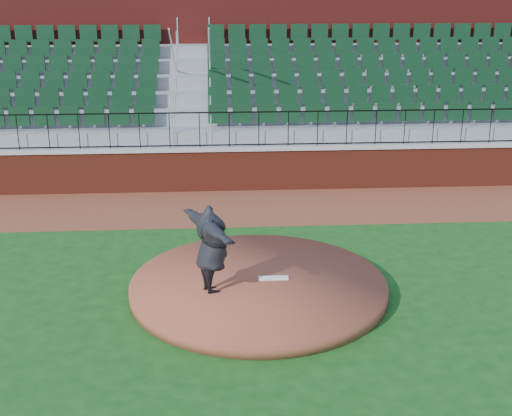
% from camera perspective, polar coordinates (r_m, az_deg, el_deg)
% --- Properties ---
extents(ground, '(90.00, 90.00, 0.00)m').
position_cam_1_polar(ground, '(13.86, 0.39, -7.12)').
color(ground, '#144915').
rests_on(ground, ground).
extents(warning_track, '(34.00, 3.20, 0.01)m').
position_cam_1_polar(warning_track, '(18.84, -0.74, 0.13)').
color(warning_track, brown).
rests_on(warning_track, ground).
extents(field_wall, '(34.00, 0.35, 1.20)m').
position_cam_1_polar(field_wall, '(20.19, -0.97, 3.19)').
color(field_wall, maroon).
rests_on(field_wall, ground).
extents(wall_cap, '(34.00, 0.45, 0.10)m').
position_cam_1_polar(wall_cap, '(20.03, -0.98, 4.98)').
color(wall_cap, '#B7B7B7').
rests_on(wall_cap, field_wall).
extents(wall_railing, '(34.00, 0.05, 1.00)m').
position_cam_1_polar(wall_railing, '(19.90, -0.99, 6.52)').
color(wall_railing, black).
rests_on(wall_railing, wall_cap).
extents(seating_stands, '(34.00, 5.10, 4.60)m').
position_cam_1_polar(seating_stands, '(22.48, -1.32, 9.26)').
color(seating_stands, gray).
rests_on(seating_stands, ground).
extents(concourse_wall, '(34.00, 0.50, 5.50)m').
position_cam_1_polar(concourse_wall, '(25.18, -1.59, 11.34)').
color(concourse_wall, maroon).
rests_on(concourse_wall, ground).
extents(pitchers_mound, '(5.11, 5.11, 0.25)m').
position_cam_1_polar(pitchers_mound, '(13.86, 0.20, -6.52)').
color(pitchers_mound, brown).
rests_on(pitchers_mound, ground).
extents(pitching_rubber, '(0.60, 0.15, 0.04)m').
position_cam_1_polar(pitching_rubber, '(13.90, 1.45, -5.81)').
color(pitching_rubber, white).
rests_on(pitching_rubber, pitchers_mound).
extents(pitcher, '(1.40, 2.21, 1.75)m').
position_cam_1_polar(pitcher, '(13.08, -3.70, -3.39)').
color(pitcher, black).
rests_on(pitcher, pitchers_mound).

